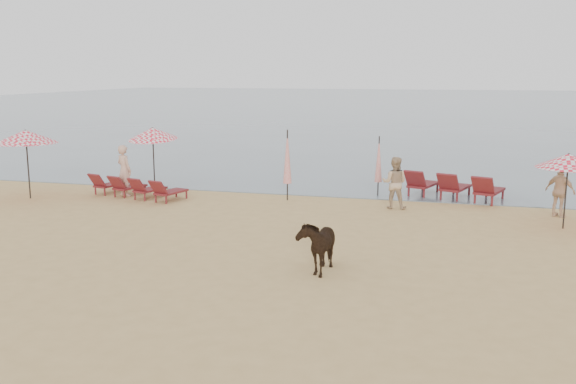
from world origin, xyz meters
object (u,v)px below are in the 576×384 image
at_px(umbrella_open_left_a, 26,137).
at_px(umbrella_closed_right, 287,157).
at_px(umbrella_open_left_b, 153,133).
at_px(beachgoer_right_a, 395,183).
at_px(lounger_cluster_right, 453,186).
at_px(umbrella_closed_left, 379,160).
at_px(lounger_cluster_left, 136,187).
at_px(beachgoer_left, 124,170).
at_px(beachgoer_right_b, 560,191).
at_px(cow, 317,244).
at_px(umbrella_open_right, 568,161).

distance_m(umbrella_open_left_a, umbrella_closed_right, 9.38).
bearing_deg(umbrella_open_left_b, beachgoer_right_a, -29.24).
height_order(lounger_cluster_right, umbrella_closed_left, umbrella_closed_left).
bearing_deg(umbrella_open_left_a, lounger_cluster_right, 5.27).
xyz_separation_m(lounger_cluster_left, beachgoer_right_a, (9.29, 0.55, 0.49)).
xyz_separation_m(beachgoer_left, beachgoer_right_b, (15.02, 0.39, -0.12)).
bearing_deg(beachgoer_right_b, beachgoer_left, 36.93).
bearing_deg(umbrella_closed_left, beachgoer_right_a, -68.18).
distance_m(lounger_cluster_left, cow, 10.73).
bearing_deg(umbrella_open_right, umbrella_open_left_b, 148.81).
xyz_separation_m(umbrella_open_left_a, umbrella_closed_left, (12.15, 3.65, -0.88)).
distance_m(umbrella_open_left_b, beachgoer_right_b, 14.98).
bearing_deg(umbrella_open_left_a, lounger_cluster_left, 8.26).
relative_size(lounger_cluster_right, beachgoer_right_b, 2.17).
bearing_deg(cow, umbrella_closed_left, 89.11).
bearing_deg(umbrella_closed_right, umbrella_open_left_a, -167.05).
relative_size(beachgoer_left, beachgoer_right_a, 1.08).
xyz_separation_m(lounger_cluster_left, umbrella_closed_right, (5.46, 0.95, 1.16)).
xyz_separation_m(umbrella_closed_right, cow, (2.82, -7.78, -0.92)).
distance_m(umbrella_open_left_a, cow, 13.31).
relative_size(umbrella_closed_right, beachgoer_right_a, 1.44).
bearing_deg(beachgoer_right_a, lounger_cluster_left, 6.06).
bearing_deg(lounger_cluster_right, umbrella_open_left_a, -147.71).
xyz_separation_m(lounger_cluster_right, umbrella_open_right, (3.20, -3.66, 1.52)).
bearing_deg(umbrella_closed_right, beachgoer_right_a, -6.10).
height_order(umbrella_closed_left, umbrella_closed_right, umbrella_closed_right).
xyz_separation_m(lounger_cluster_left, umbrella_open_left_a, (-3.65, -1.14, 1.85)).
bearing_deg(umbrella_open_left_b, lounger_cluster_left, -99.68).
bearing_deg(lounger_cluster_left, beachgoer_right_a, 18.42).
bearing_deg(umbrella_open_right, beachgoer_left, 156.48).
distance_m(beachgoer_left, beachgoer_right_a, 9.86).
bearing_deg(beachgoer_right_a, umbrella_open_right, 165.77).
height_order(beachgoer_right_a, beachgoer_right_b, beachgoer_right_a).
relative_size(umbrella_open_left_a, beachgoer_right_b, 1.51).
distance_m(lounger_cluster_right, beachgoer_right_a, 2.86).
bearing_deg(beachgoer_right_b, umbrella_open_right, 122.59).
height_order(cow, beachgoer_left, beachgoer_left).
relative_size(umbrella_closed_right, beachgoer_right_b, 1.53).
bearing_deg(umbrella_closed_left, beachgoer_right_b, -17.77).
xyz_separation_m(umbrella_closed_left, beachgoer_right_b, (5.96, -1.91, -0.54)).
height_order(lounger_cluster_left, umbrella_open_left_b, umbrella_open_left_b).
distance_m(beachgoer_right_a, beachgoer_right_b, 5.17).
relative_size(umbrella_closed_left, umbrella_closed_right, 0.88).
height_order(umbrella_open_right, beachgoer_right_a, umbrella_open_right).
bearing_deg(cow, beachgoer_left, 141.95).
distance_m(umbrella_open_right, umbrella_closed_left, 6.88).
xyz_separation_m(cow, beachgoer_right_b, (6.18, 7.43, 0.19)).
height_order(lounger_cluster_right, beachgoer_right_a, beachgoer_right_a).
xyz_separation_m(umbrella_open_left_a, umbrella_closed_right, (9.11, 2.09, -0.69)).
height_order(umbrella_open_left_a, umbrella_open_right, umbrella_open_left_a).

